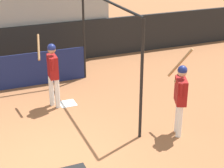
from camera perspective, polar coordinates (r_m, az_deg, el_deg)
ground_plane at (r=7.94m, az=-9.53°, el=-12.26°), size 60.00×60.00×0.00m
outfield_wall at (r=13.15m, az=-16.03°, el=5.18°), size 24.00×0.12×1.42m
batting_cage at (r=10.57m, az=-12.60°, el=4.23°), size 3.83×4.06×2.83m
home_plate at (r=10.41m, az=-6.77°, el=-2.97°), size 0.44×0.44×0.02m
player_batter at (r=9.92m, az=-9.06°, el=2.22°), size 0.51×0.90×1.90m
player_waiting at (r=8.59m, az=10.39°, el=-1.45°), size 0.56×0.84×2.03m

